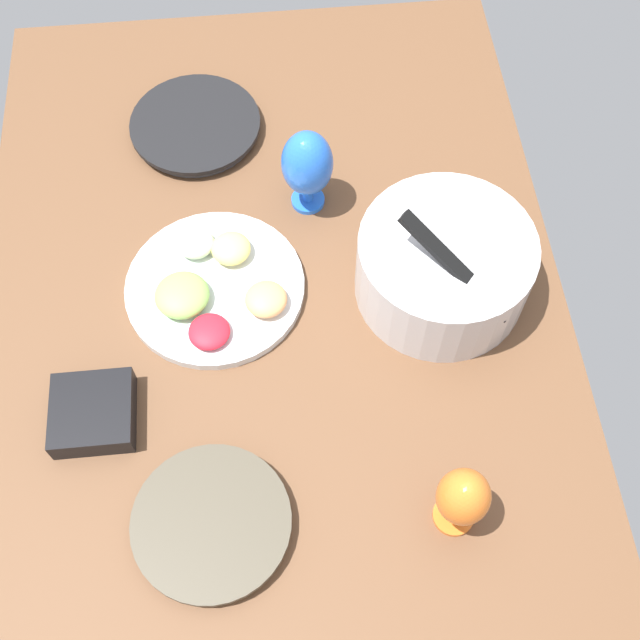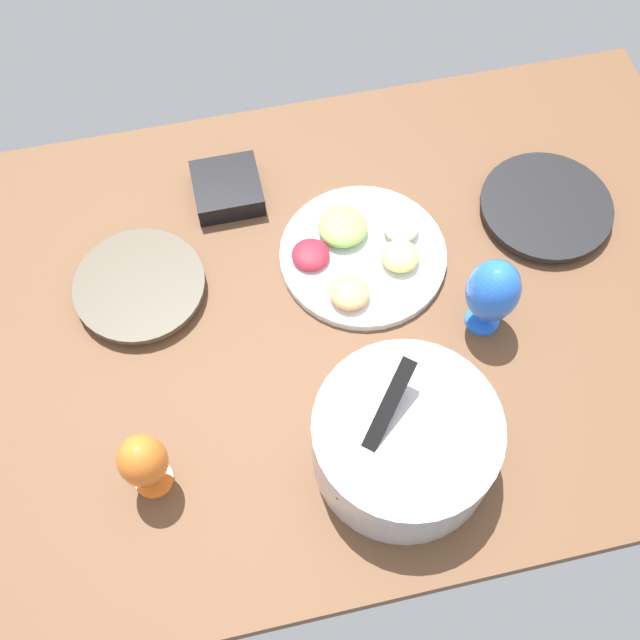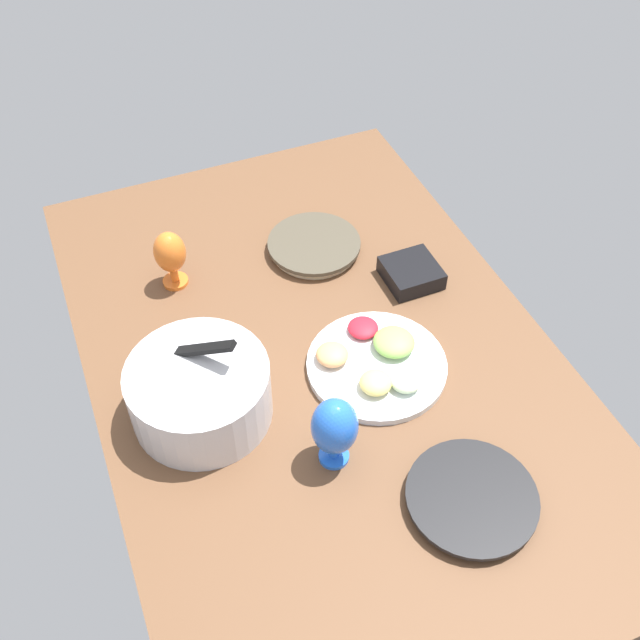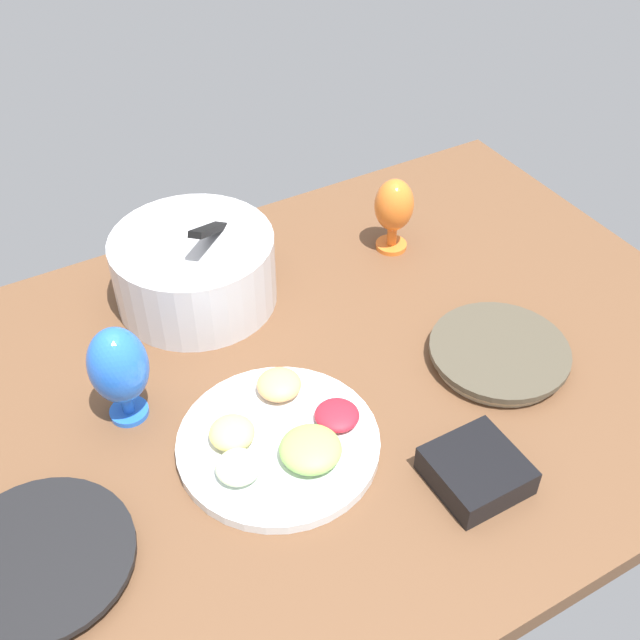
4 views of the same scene
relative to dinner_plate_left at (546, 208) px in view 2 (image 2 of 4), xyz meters
The scene contains 8 objects.
ground_plane 48.19cm from the dinner_plate_left, 15.38° to the left, with size 160.00×104.00×4.00cm, color brown.
dinner_plate_left is the anchor object (origin of this frame).
dinner_plate_right 80.37cm from the dinner_plate_left, ahead, with size 24.52×24.52×3.01cm.
mixing_bowl 59.51cm from the dinner_plate_left, 45.86° to the left, with size 30.19×30.19×20.99cm.
fruit_platter 38.17cm from the dinner_plate_left, ahead, with size 32.00×32.00×5.58cm.
hurricane_glass_orange 91.05cm from the dinner_plate_left, 24.64° to the left, with size 7.91×7.91×16.01cm.
hurricane_glass_blue 30.22cm from the dinner_plate_left, 46.51° to the left, with size 9.46×9.46×18.15cm.
square_bowl_black 63.27cm from the dinner_plate_left, 16.37° to the right, with size 13.18×13.18×4.71cm.
Camera 2 is at (17.86, 69.91, 130.24)cm, focal length 45.00 mm.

